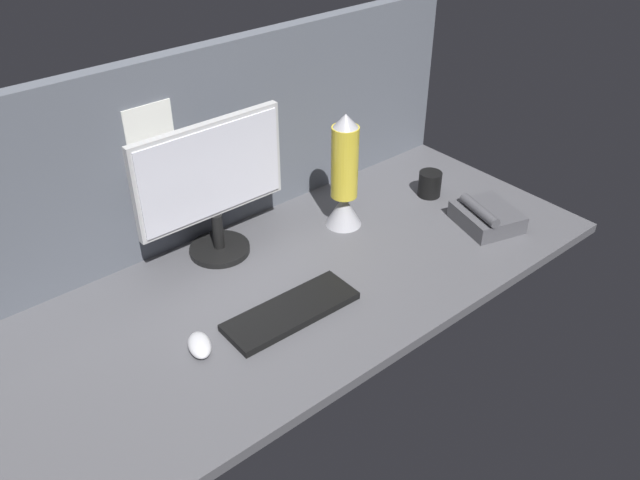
{
  "coord_description": "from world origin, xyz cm",
  "views": [
    {
      "loc": [
        -91.45,
        -118.95,
        114.46
      ],
      "look_at": [
        -4.22,
        0.0,
        14.0
      ],
      "focal_mm": 37.12,
      "sensor_mm": 36.0,
      "label": 1
    }
  ],
  "objects_px": {
    "lava_lamp": "(344,180)",
    "keyboard": "(291,311)",
    "monitor": "(212,183)",
    "mouse": "(200,345)",
    "mug_black_travel": "(430,184)",
    "desk_phone": "(486,217)"
  },
  "relations": [
    {
      "from": "lava_lamp",
      "to": "keyboard",
      "type": "bearing_deg",
      "value": -148.72
    },
    {
      "from": "monitor",
      "to": "mouse",
      "type": "distance_m",
      "value": 0.48
    },
    {
      "from": "monitor",
      "to": "mug_black_travel",
      "type": "relative_size",
      "value": 5.44
    },
    {
      "from": "keyboard",
      "to": "desk_phone",
      "type": "distance_m",
      "value": 0.74
    },
    {
      "from": "mug_black_travel",
      "to": "lava_lamp",
      "type": "relative_size",
      "value": 0.23
    },
    {
      "from": "mouse",
      "to": "keyboard",
      "type": "bearing_deg",
      "value": 11.88
    },
    {
      "from": "mug_black_travel",
      "to": "lava_lamp",
      "type": "bearing_deg",
      "value": 171.33
    },
    {
      "from": "monitor",
      "to": "keyboard",
      "type": "distance_m",
      "value": 0.43
    },
    {
      "from": "mug_black_travel",
      "to": "desk_phone",
      "type": "bearing_deg",
      "value": -90.88
    },
    {
      "from": "mouse",
      "to": "desk_phone",
      "type": "bearing_deg",
      "value": 14.93
    },
    {
      "from": "mouse",
      "to": "lava_lamp",
      "type": "height_order",
      "value": "lava_lamp"
    },
    {
      "from": "monitor",
      "to": "mug_black_travel",
      "type": "xyz_separation_m",
      "value": [
        0.73,
        -0.18,
        -0.19
      ]
    },
    {
      "from": "keyboard",
      "to": "mug_black_travel",
      "type": "relative_size",
      "value": 4.31
    },
    {
      "from": "keyboard",
      "to": "desk_phone",
      "type": "bearing_deg",
      "value": -2.97
    },
    {
      "from": "monitor",
      "to": "desk_phone",
      "type": "bearing_deg",
      "value": -30.26
    },
    {
      "from": "keyboard",
      "to": "mug_black_travel",
      "type": "height_order",
      "value": "mug_black_travel"
    },
    {
      "from": "lava_lamp",
      "to": "mug_black_travel",
      "type": "bearing_deg",
      "value": -8.67
    },
    {
      "from": "mouse",
      "to": "mug_black_travel",
      "type": "height_order",
      "value": "mug_black_travel"
    },
    {
      "from": "monitor",
      "to": "keyboard",
      "type": "bearing_deg",
      "value": -91.91
    },
    {
      "from": "mug_black_travel",
      "to": "lava_lamp",
      "type": "xyz_separation_m",
      "value": [
        -0.34,
        0.05,
        0.11
      ]
    },
    {
      "from": "mouse",
      "to": "desk_phone",
      "type": "xyz_separation_m",
      "value": [
        1.0,
        -0.09,
        0.01
      ]
    },
    {
      "from": "lava_lamp",
      "to": "desk_phone",
      "type": "relative_size",
      "value": 1.63
    }
  ]
}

